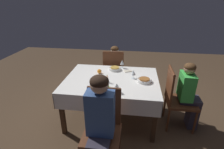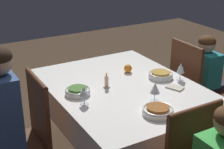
{
  "view_description": "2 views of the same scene",
  "coord_description": "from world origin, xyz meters",
  "px_view_note": "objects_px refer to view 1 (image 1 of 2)",
  "views": [
    {
      "loc": [
        -0.34,
        2.45,
        1.91
      ],
      "look_at": [
        -0.01,
        0.01,
        0.8
      ],
      "focal_mm": 28.0,
      "sensor_mm": 36.0,
      "label": 1
    },
    {
      "loc": [
        -2.13,
        1.32,
        1.87
      ],
      "look_at": [
        0.02,
        0.09,
        0.84
      ],
      "focal_mm": 55.0,
      "sensor_mm": 36.0,
      "label": 2
    }
  ],
  "objects_px": {
    "chair_north": "(103,125)",
    "bowl_west": "(144,80)",
    "person_adult_denim": "(100,122)",
    "orange_fruit": "(99,71)",
    "candle_centerpiece": "(107,80)",
    "dining_table": "(112,83)",
    "chair_south": "(114,70)",
    "wine_glass_north": "(117,86)",
    "chair_west": "(176,97)",
    "napkin_red_folded": "(128,71)",
    "bowl_south": "(115,69)",
    "wine_glass_west": "(133,73)",
    "bowl_north": "(105,89)",
    "wine_glass_south": "(122,63)",
    "person_child_green": "(189,94)",
    "person_child_teal": "(115,66)"
  },
  "relations": [
    {
      "from": "person_child_green",
      "to": "wine_glass_south",
      "type": "height_order",
      "value": "person_child_green"
    },
    {
      "from": "wine_glass_north",
      "to": "wine_glass_west",
      "type": "bearing_deg",
      "value": -114.32
    },
    {
      "from": "bowl_west",
      "to": "candle_centerpiece",
      "type": "relative_size",
      "value": 1.73
    },
    {
      "from": "orange_fruit",
      "to": "person_adult_denim",
      "type": "bearing_deg",
      "value": 101.6
    },
    {
      "from": "chair_west",
      "to": "candle_centerpiece",
      "type": "distance_m",
      "value": 1.08
    },
    {
      "from": "candle_centerpiece",
      "to": "napkin_red_folded",
      "type": "xyz_separation_m",
      "value": [
        -0.28,
        -0.46,
        -0.04
      ]
    },
    {
      "from": "chair_north",
      "to": "person_adult_denim",
      "type": "bearing_deg",
      "value": -90.0
    },
    {
      "from": "napkin_red_folded",
      "to": "chair_north",
      "type": "bearing_deg",
      "value": 78.97
    },
    {
      "from": "chair_west",
      "to": "orange_fruit",
      "type": "bearing_deg",
      "value": 78.81
    },
    {
      "from": "chair_south",
      "to": "wine_glass_south",
      "type": "height_order",
      "value": "chair_south"
    },
    {
      "from": "chair_west",
      "to": "napkin_red_folded",
      "type": "height_order",
      "value": "chair_west"
    },
    {
      "from": "wine_glass_north",
      "to": "orange_fruit",
      "type": "height_order",
      "value": "wine_glass_north"
    },
    {
      "from": "chair_south",
      "to": "bowl_south",
      "type": "relative_size",
      "value": 4.59
    },
    {
      "from": "dining_table",
      "to": "bowl_north",
      "type": "height_order",
      "value": "bowl_north"
    },
    {
      "from": "person_adult_denim",
      "to": "person_child_teal",
      "type": "xyz_separation_m",
      "value": [
        0.08,
        -2.0,
        -0.14
      ]
    },
    {
      "from": "bowl_north",
      "to": "bowl_west",
      "type": "distance_m",
      "value": 0.65
    },
    {
      "from": "chair_north",
      "to": "bowl_west",
      "type": "relative_size",
      "value": 4.46
    },
    {
      "from": "person_child_green",
      "to": "bowl_west",
      "type": "distance_m",
      "value": 0.69
    },
    {
      "from": "wine_glass_west",
      "to": "dining_table",
      "type": "bearing_deg",
      "value": 10.5
    },
    {
      "from": "chair_north",
      "to": "bowl_north",
      "type": "bearing_deg",
      "value": 96.81
    },
    {
      "from": "chair_south",
      "to": "wine_glass_north",
      "type": "bearing_deg",
      "value": 98.81
    },
    {
      "from": "chair_west",
      "to": "wine_glass_north",
      "type": "distance_m",
      "value": 0.99
    },
    {
      "from": "bowl_north",
      "to": "wine_glass_south",
      "type": "xyz_separation_m",
      "value": [
        -0.17,
        -0.86,
        0.08
      ]
    },
    {
      "from": "dining_table",
      "to": "person_adult_denim",
      "type": "bearing_deg",
      "value": 90.55
    },
    {
      "from": "person_child_green",
      "to": "bowl_south",
      "type": "height_order",
      "value": "person_child_green"
    },
    {
      "from": "person_child_teal",
      "to": "bowl_north",
      "type": "height_order",
      "value": "person_child_teal"
    },
    {
      "from": "person_child_green",
      "to": "bowl_north",
      "type": "height_order",
      "value": "person_child_green"
    },
    {
      "from": "person_child_teal",
      "to": "person_adult_denim",
      "type": "bearing_deg",
      "value": 92.19
    },
    {
      "from": "dining_table",
      "to": "chair_north",
      "type": "relative_size",
      "value": 1.52
    },
    {
      "from": "bowl_north",
      "to": "person_child_green",
      "type": "bearing_deg",
      "value": -165.07
    },
    {
      "from": "chair_north",
      "to": "napkin_red_folded",
      "type": "distance_m",
      "value": 1.21
    },
    {
      "from": "bowl_north",
      "to": "wine_glass_south",
      "type": "bearing_deg",
      "value": -101.12
    },
    {
      "from": "orange_fruit",
      "to": "dining_table",
      "type": "bearing_deg",
      "value": 140.9
    },
    {
      "from": "dining_table",
      "to": "chair_south",
      "type": "height_order",
      "value": "chair_south"
    },
    {
      "from": "wine_glass_west",
      "to": "chair_west",
      "type": "bearing_deg",
      "value": 170.04
    },
    {
      "from": "person_child_green",
      "to": "napkin_red_folded",
      "type": "relative_size",
      "value": 6.93
    },
    {
      "from": "chair_south",
      "to": "candle_centerpiece",
      "type": "xyz_separation_m",
      "value": [
        -0.02,
        0.96,
        0.25
      ]
    },
    {
      "from": "bowl_west",
      "to": "dining_table",
      "type": "bearing_deg",
      "value": -3.98
    },
    {
      "from": "dining_table",
      "to": "person_adult_denim",
      "type": "xyz_separation_m",
      "value": [
        -0.01,
        0.99,
        0.04
      ]
    },
    {
      "from": "chair_north",
      "to": "orange_fruit",
      "type": "bearing_deg",
      "value": 103.37
    },
    {
      "from": "chair_south",
      "to": "napkin_red_folded",
      "type": "relative_size",
      "value": 6.25
    },
    {
      "from": "dining_table",
      "to": "person_child_green",
      "type": "height_order",
      "value": "person_child_green"
    },
    {
      "from": "bowl_west",
      "to": "orange_fruit",
      "type": "height_order",
      "value": "orange_fruit"
    },
    {
      "from": "candle_centerpiece",
      "to": "wine_glass_south",
      "type": "bearing_deg",
      "value": -105.91
    },
    {
      "from": "person_child_green",
      "to": "wine_glass_south",
      "type": "bearing_deg",
      "value": 63.05
    },
    {
      "from": "chair_west",
      "to": "bowl_west",
      "type": "distance_m",
      "value": 0.55
    },
    {
      "from": "napkin_red_folded",
      "to": "person_adult_denim",
      "type": "bearing_deg",
      "value": 80.28
    },
    {
      "from": "dining_table",
      "to": "person_child_teal",
      "type": "bearing_deg",
      "value": -86.19
    },
    {
      "from": "person_child_green",
      "to": "wine_glass_north",
      "type": "xyz_separation_m",
      "value": [
        1.05,
        0.35,
        0.24
      ]
    },
    {
      "from": "orange_fruit",
      "to": "bowl_south",
      "type": "bearing_deg",
      "value": -144.35
    }
  ]
}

